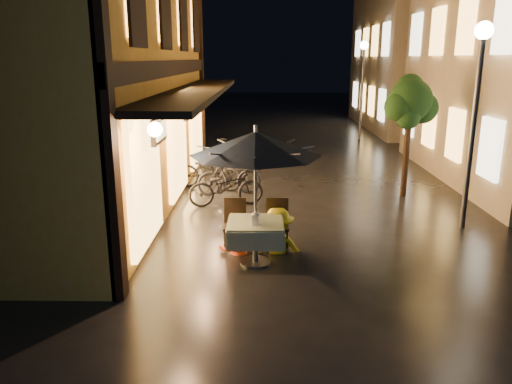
{
  "coord_description": "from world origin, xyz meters",
  "views": [
    {
      "loc": [
        -1.3,
        -8.26,
        3.54
      ],
      "look_at": [
        -1.43,
        0.58,
        1.15
      ],
      "focal_mm": 35.0,
      "sensor_mm": 36.0,
      "label": 1
    }
  ],
  "objects_px": {
    "streetlamp_near": "(477,90)",
    "cafe_table": "(255,232)",
    "table_lantern": "(255,217)",
    "person_yellow": "(278,209)",
    "patio_umbrella": "(255,144)",
    "bicycle_0": "(226,187)",
    "person_orange": "(236,217)"
  },
  "relations": [
    {
      "from": "person_yellow",
      "to": "patio_umbrella",
      "type": "bearing_deg",
      "value": 52.52
    },
    {
      "from": "cafe_table",
      "to": "person_yellow",
      "type": "height_order",
      "value": "person_yellow"
    },
    {
      "from": "patio_umbrella",
      "to": "bicycle_0",
      "type": "bearing_deg",
      "value": 102.38
    },
    {
      "from": "person_orange",
      "to": "cafe_table",
      "type": "bearing_deg",
      "value": 117.33
    },
    {
      "from": "cafe_table",
      "to": "patio_umbrella",
      "type": "bearing_deg",
      "value": -90.0
    },
    {
      "from": "table_lantern",
      "to": "person_yellow",
      "type": "xyz_separation_m",
      "value": [
        0.4,
        0.78,
        -0.1
      ]
    },
    {
      "from": "bicycle_0",
      "to": "streetlamp_near",
      "type": "bearing_deg",
      "value": -118.96
    },
    {
      "from": "table_lantern",
      "to": "cafe_table",
      "type": "bearing_deg",
      "value": 90.0
    },
    {
      "from": "cafe_table",
      "to": "table_lantern",
      "type": "height_order",
      "value": "table_lantern"
    },
    {
      "from": "cafe_table",
      "to": "bicycle_0",
      "type": "distance_m",
      "value": 3.64
    },
    {
      "from": "streetlamp_near",
      "to": "cafe_table",
      "type": "xyz_separation_m",
      "value": [
        -4.43,
        -2.02,
        -2.33
      ]
    },
    {
      "from": "patio_umbrella",
      "to": "person_orange",
      "type": "bearing_deg",
      "value": 124.19
    },
    {
      "from": "streetlamp_near",
      "to": "bicycle_0",
      "type": "xyz_separation_m",
      "value": [
        -5.21,
        1.54,
        -2.43
      ]
    },
    {
      "from": "person_orange",
      "to": "bicycle_0",
      "type": "height_order",
      "value": "person_orange"
    },
    {
      "from": "patio_umbrella",
      "to": "person_yellow",
      "type": "bearing_deg",
      "value": 55.76
    },
    {
      "from": "patio_umbrella",
      "to": "bicycle_0",
      "type": "height_order",
      "value": "patio_umbrella"
    },
    {
      "from": "streetlamp_near",
      "to": "table_lantern",
      "type": "relative_size",
      "value": 16.92
    },
    {
      "from": "cafe_table",
      "to": "table_lantern",
      "type": "distance_m",
      "value": 0.38
    },
    {
      "from": "person_yellow",
      "to": "bicycle_0",
      "type": "bearing_deg",
      "value": -71.46
    },
    {
      "from": "table_lantern",
      "to": "bicycle_0",
      "type": "xyz_separation_m",
      "value": [
        -0.78,
        3.74,
        -0.43
      ]
    },
    {
      "from": "person_orange",
      "to": "bicycle_0",
      "type": "distance_m",
      "value": 3.03
    },
    {
      "from": "streetlamp_near",
      "to": "table_lantern",
      "type": "height_order",
      "value": "streetlamp_near"
    },
    {
      "from": "table_lantern",
      "to": "bicycle_0",
      "type": "distance_m",
      "value": 3.85
    },
    {
      "from": "patio_umbrella",
      "to": "bicycle_0",
      "type": "xyz_separation_m",
      "value": [
        -0.78,
        3.56,
        -1.66
      ]
    },
    {
      "from": "person_yellow",
      "to": "table_lantern",
      "type": "bearing_deg",
      "value": 59.31
    },
    {
      "from": "patio_umbrella",
      "to": "person_orange",
      "type": "relative_size",
      "value": 1.81
    },
    {
      "from": "person_yellow",
      "to": "bicycle_0",
      "type": "relative_size",
      "value": 0.89
    },
    {
      "from": "cafe_table",
      "to": "bicycle_0",
      "type": "bearing_deg",
      "value": 102.38
    },
    {
      "from": "person_orange",
      "to": "bicycle_0",
      "type": "relative_size",
      "value": 0.74
    },
    {
      "from": "streetlamp_near",
      "to": "person_yellow",
      "type": "bearing_deg",
      "value": -160.44
    },
    {
      "from": "streetlamp_near",
      "to": "cafe_table",
      "type": "distance_m",
      "value": 5.4
    },
    {
      "from": "table_lantern",
      "to": "streetlamp_near",
      "type": "bearing_deg",
      "value": 26.49
    }
  ]
}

